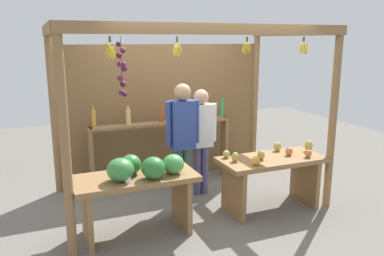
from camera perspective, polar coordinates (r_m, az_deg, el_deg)
The scene contains 7 objects.
ground_plane at distance 5.72m, azimuth -0.75°, elevation -10.29°, with size 12.00×12.00×0.00m, color slate.
market_stall at distance 5.76m, azimuth -2.57°, elevation 4.36°, with size 3.49×2.05×2.42m.
fruit_counter_left at distance 4.54m, azimuth -7.86°, elevation -7.78°, with size 1.41×0.67×0.98m.
fruit_counter_right at distance 5.33m, azimuth 11.56°, elevation -6.01°, with size 1.42×0.64×0.87m.
bottle_shelf_unit at distance 6.08m, azimuth -4.44°, elevation -1.07°, with size 2.24×0.22×1.33m.
vendor_man at distance 5.28m, azimuth -1.37°, elevation -0.67°, with size 0.48×0.23×1.68m.
vendor_woman at distance 5.60m, azimuth 1.33°, elevation -0.72°, with size 0.48×0.21×1.56m.
Camera 1 is at (-1.93, -4.89, 2.25)m, focal length 36.38 mm.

